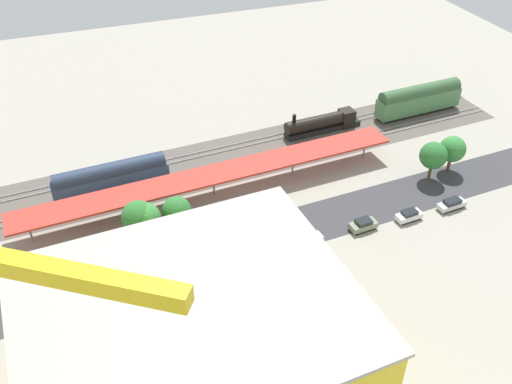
{
  "coord_description": "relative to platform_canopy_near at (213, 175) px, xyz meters",
  "views": [
    {
      "loc": [
        20.65,
        61.41,
        55.01
      ],
      "look_at": [
        -1.12,
        2.63,
        8.95
      ],
      "focal_mm": 39.88,
      "sensor_mm": 36.0,
      "label": 1
    }
  ],
  "objects": [
    {
      "name": "street_tree_0",
      "position": [
        7.71,
        7.22,
        0.1
      ],
      "size": [
        4.34,
        4.34,
        6.21
      ],
      "color": "brown",
      "rests_on": "ground"
    },
    {
      "name": "ground_plane",
      "position": [
        -1.25,
        10.49,
        -3.91
      ],
      "size": [
        186.81,
        186.81,
        0.0
      ],
      "primitive_type": "plane",
      "color": "#9E998C",
      "rests_on": "ground"
    },
    {
      "name": "parked_car_3",
      "position": [
        -9.15,
        16.24,
        -3.15
      ],
      "size": [
        4.75,
        2.18,
        1.73
      ],
      "color": "black",
      "rests_on": "ground"
    },
    {
      "name": "construction_roof_slab",
      "position": [
        13.3,
        38.63,
        14.74
      ],
      "size": [
        30.52,
        25.94,
        0.4
      ],
      "primitive_type": "cube",
      "rotation": [
        0.0,
        0.0,
        0.06
      ],
      "color": "#ADA89E",
      "rests_on": "construction_building"
    },
    {
      "name": "street_tree_4",
      "position": [
        13.3,
        7.66,
        0.9
      ],
      "size": [
        4.8,
        4.8,
        7.23
      ],
      "color": "brown",
      "rests_on": "ground"
    },
    {
      "name": "parked_car_6",
      "position": [
        15.2,
        15.84,
        -3.09
      ],
      "size": [
        4.9,
        2.3,
        1.86
      ],
      "color": "black",
      "rests_on": "ground"
    },
    {
      "name": "parked_car_5",
      "position": [
        6.64,
        15.74,
        -3.19
      ],
      "size": [
        4.32,
        1.99,
        1.6
      ],
      "color": "black",
      "rests_on": "ground"
    },
    {
      "name": "parked_car_2",
      "position": [
        -18.37,
        16.09,
        -3.13
      ],
      "size": [
        4.26,
        2.17,
        1.75
      ],
      "color": "black",
      "rests_on": "ground"
    },
    {
      "name": "construction_building",
      "position": [
        13.3,
        38.63,
        5.31
      ],
      "size": [
        29.89,
        25.31,
        18.45
      ],
      "primitive_type": "cube",
      "rotation": [
        0.0,
        0.0,
        0.06
      ],
      "color": "yellow",
      "rests_on": "ground"
    },
    {
      "name": "box_truck_0",
      "position": [
        2.18,
        22.41,
        -2.32
      ],
      "size": [
        9.21,
        3.47,
        3.22
      ],
      "color": "black",
      "rests_on": "ground"
    },
    {
      "name": "parked_car_1",
      "position": [
        -26.03,
        16.54,
        -3.15
      ],
      "size": [
        4.25,
        2.02,
        1.69
      ],
      "color": "black",
      "rests_on": "ground"
    },
    {
      "name": "platform_canopy_near",
      "position": [
        0.0,
        0.0,
        0.0
      ],
      "size": [
        63.16,
        9.07,
        4.12
      ],
      "color": "#B73328",
      "rests_on": "ground"
    },
    {
      "name": "freight_coach_far",
      "position": [
        15.33,
        -5.76,
        -0.8
      ],
      "size": [
        18.59,
        4.02,
        5.92
      ],
      "color": "black",
      "rests_on": "ground"
    },
    {
      "name": "parked_car_0",
      "position": [
        -33.9,
        16.4,
        -3.17
      ],
      "size": [
        4.83,
        2.06,
        1.67
      ],
      "color": "black",
      "rests_on": "ground"
    },
    {
      "name": "passenger_coach",
      "position": [
        -46.37,
        -12.39,
        -0.71
      ],
      "size": [
        18.5,
        4.23,
        6.12
      ],
      "color": "black",
      "rests_on": "ground"
    },
    {
      "name": "locomotive",
      "position": [
        -25.54,
        -12.39,
        -2.2
      ],
      "size": [
        15.6,
        3.37,
        4.85
      ],
      "color": "black",
      "rests_on": "ground"
    },
    {
      "name": "track_rails",
      "position": [
        -1.25,
        -9.07,
        -3.73
      ],
      "size": [
        116.56,
        14.97,
        0.12
      ],
      "color": "#9E9EA8",
      "rests_on": "ground"
    },
    {
      "name": "street_tree_1",
      "position": [
        -35.28,
        8.23,
        0.68
      ],
      "size": [
        4.56,
        4.56,
        6.9
      ],
      "color": "brown",
      "rests_on": "ground"
    },
    {
      "name": "street_tree_3",
      "position": [
        12.47,
        7.92,
        0.61
      ],
      "size": [
        4.64,
        4.64,
        6.86
      ],
      "color": "brown",
      "rests_on": "ground"
    },
    {
      "name": "traffic_light",
      "position": [
        11.05,
        17.75,
        0.82
      ],
      "size": [
        0.5,
        0.36,
        7.23
      ],
      "color": "#333333",
      "rests_on": "ground"
    },
    {
      "name": "rail_bed",
      "position": [
        -1.25,
        -9.07,
        -3.91
      ],
      "size": [
        117.41,
        21.39,
        0.01
      ],
      "primitive_type": "cube",
      "rotation": [
        0.0,
        0.0,
        0.06
      ],
      "color": "#5B544C",
      "rests_on": "ground"
    },
    {
      "name": "street_tree_2",
      "position": [
        -39.85,
        7.22,
        0.37
      ],
      "size": [
        4.46,
        4.46,
        6.54
      ],
      "color": "brown",
      "rests_on": "ground"
    },
    {
      "name": "parked_car_4",
      "position": [
        -1.01,
        16.51,
        -3.14
      ],
      "size": [
        4.61,
        1.97,
        1.76
      ],
      "color": "black",
      "rests_on": "ground"
    },
    {
      "name": "street_asphalt",
      "position": [
        -1.25,
        12.78,
        -3.91
      ],
      "size": [
        117.08,
        15.77,
        0.01
      ],
      "primitive_type": "cube",
      "rotation": [
        0.0,
        0.0,
        0.06
      ],
      "color": "#38383D",
      "rests_on": "ground"
    },
    {
      "name": "box_truck_1",
      "position": [
        15.56,
        22.68,
        -2.22
      ],
      "size": [
        9.43,
        3.8,
        3.45
      ],
      "color": "black",
      "rests_on": "ground"
    }
  ]
}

